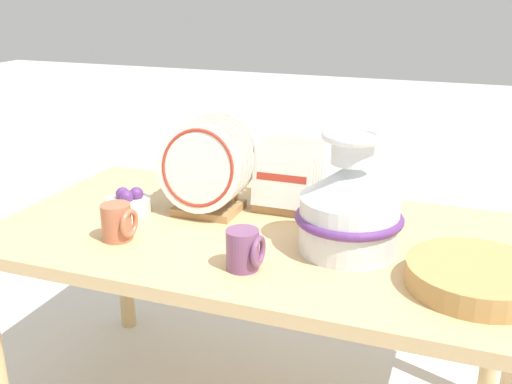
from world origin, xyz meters
The scene contains 8 objects.
display_table centered at (0.00, 0.00, 0.56)m, with size 1.40×0.76×0.62m.
ceramic_vase centered at (0.26, -0.04, 0.75)m, with size 0.27×0.27×0.30m.
dish_rack_round_plates centered at (-0.18, 0.08, 0.75)m, with size 0.25×0.19×0.28m.
dish_rack_square_plates centered at (0.03, 0.20, 0.70)m, with size 0.18×0.17×0.20m.
wicker_charger_stack centered at (0.56, -0.13, 0.65)m, with size 0.31×0.31×0.05m.
mug_terracotta_glaze centered at (-0.31, -0.18, 0.67)m, with size 0.08×0.08×0.10m.
mug_plum_glaze centered at (0.05, -0.22, 0.67)m, with size 0.08×0.08×0.10m.
fruit_bowl centered at (-0.39, 0.00, 0.65)m, with size 0.13×0.13×0.07m.
Camera 1 is at (0.52, -1.40, 1.26)m, focal length 42.00 mm.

